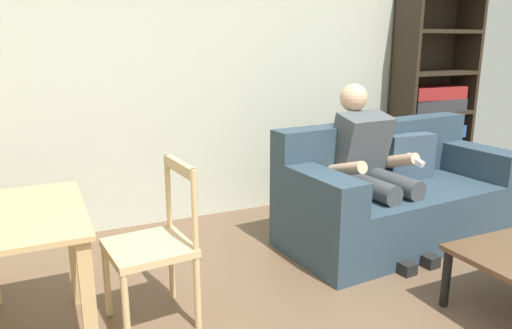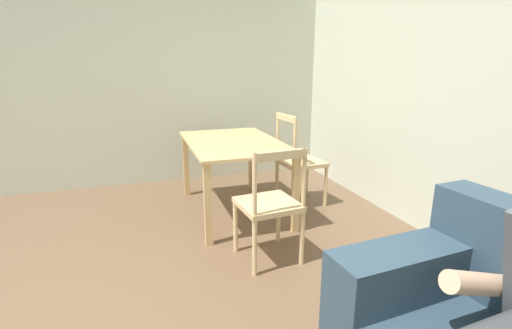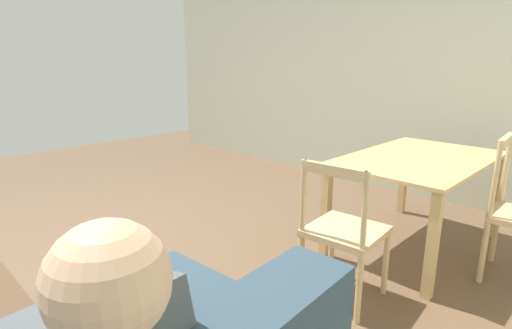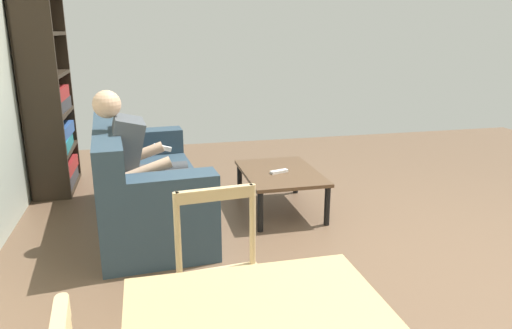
% 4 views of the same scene
% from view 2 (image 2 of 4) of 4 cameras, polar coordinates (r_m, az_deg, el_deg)
% --- Properties ---
extents(wall_side, '(0.12, 6.21, 2.53)m').
position_cam_2_polar(wall_side, '(4.73, -27.35, 11.54)').
color(wall_side, beige).
rests_on(wall_side, ground_plane).
extents(dining_table, '(1.37, 0.87, 0.73)m').
position_cam_2_polar(dining_table, '(3.58, -3.55, 2.05)').
color(dining_table, tan).
rests_on(dining_table, ground_plane).
extents(dining_chair_near_wall, '(0.45, 0.45, 0.96)m').
position_cam_2_polar(dining_chair_near_wall, '(3.85, 6.69, 0.46)').
color(dining_chair_near_wall, '#D1B27F').
rests_on(dining_chair_near_wall, ground_plane).
extents(dining_chair_facing_couch, '(0.46, 0.46, 0.89)m').
position_cam_2_polar(dining_chair_facing_couch, '(2.71, 2.13, -6.34)').
color(dining_chair_facing_couch, '#D1B27F').
rests_on(dining_chair_facing_couch, ground_plane).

